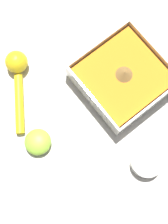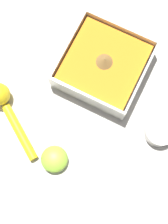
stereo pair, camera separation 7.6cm
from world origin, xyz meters
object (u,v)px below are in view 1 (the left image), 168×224
object	(u,v)px
lemon_squeezer	(17,73)
lemon_half	(38,142)
square_dish	(123,78)
spice_bowl	(146,162)

from	to	relation	value
lemon_squeezer	lemon_half	distance (m)	0.18
square_dish	lemon_half	xyz separation A→B (m)	(-0.00, -0.27, -0.01)
square_dish	spice_bowl	bearing A→B (deg)	-24.48
square_dish	lemon_half	world-z (taller)	square_dish
spice_bowl	lemon_half	bearing A→B (deg)	-138.84
spice_bowl	lemon_half	distance (m)	0.27
spice_bowl	lemon_half	size ratio (longest dim) A/B	1.15
square_dish	lemon_squeezer	world-z (taller)	square_dish
spice_bowl	lemon_squeezer	distance (m)	0.39
square_dish	spice_bowl	size ratio (longest dim) A/B	2.74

